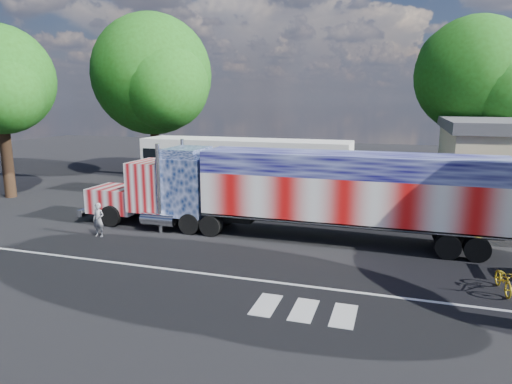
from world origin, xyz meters
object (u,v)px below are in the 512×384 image
(semi_truck, at_px, (293,190))
(tree_nw_a, at_px, (153,75))
(tree_ne_a, at_px, (476,76))
(bicycle, at_px, (504,280))
(coach_bus, at_px, (245,169))
(woman, at_px, (98,220))

(semi_truck, bearing_deg, tree_nw_a, 137.49)
(tree_ne_a, bearing_deg, bicycle, -93.29)
(coach_bus, height_order, woman, coach_bus)
(woman, distance_m, bicycle, 16.72)
(semi_truck, bearing_deg, tree_ne_a, 57.94)
(tree_ne_a, bearing_deg, semi_truck, -122.06)
(coach_bus, distance_m, woman, 10.39)
(bicycle, distance_m, tree_nw_a, 29.68)
(semi_truck, distance_m, bicycle, 9.21)
(tree_nw_a, bearing_deg, woman, -69.35)
(bicycle, height_order, tree_nw_a, tree_nw_a)
(bicycle, distance_m, tree_ne_a, 20.10)
(semi_truck, bearing_deg, coach_bus, 124.31)
(tree_ne_a, xyz_separation_m, tree_nw_a, (-23.83, -1.25, 0.33))
(tree_ne_a, height_order, tree_nw_a, tree_nw_a)
(coach_bus, distance_m, tree_ne_a, 16.95)
(semi_truck, relative_size, woman, 12.58)
(bicycle, relative_size, tree_nw_a, 0.12)
(semi_truck, bearing_deg, woman, -162.30)
(coach_bus, relative_size, tree_nw_a, 1.01)
(tree_nw_a, bearing_deg, tree_ne_a, 3.00)
(woman, relative_size, tree_ne_a, 0.13)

